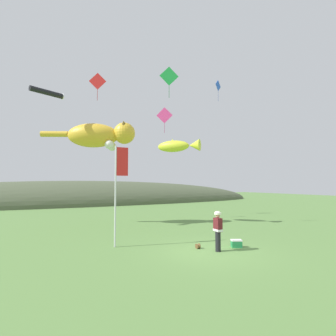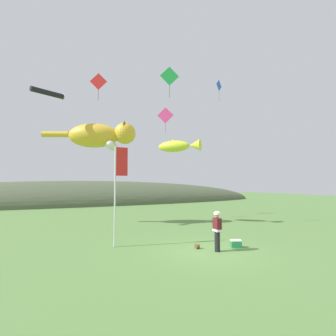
% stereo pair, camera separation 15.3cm
% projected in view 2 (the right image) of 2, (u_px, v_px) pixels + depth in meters
% --- Properties ---
extents(ground_plane, '(120.00, 120.00, 0.00)m').
position_uv_depth(ground_plane, '(209.00, 252.00, 11.63)').
color(ground_plane, '#5B8442').
extents(distant_hill_ridge, '(63.52, 14.35, 6.88)m').
position_uv_depth(distant_hill_ridge, '(85.00, 203.00, 39.99)').
color(distant_hill_ridge, '#4C563D').
rests_on(distant_hill_ridge, ground).
extents(festival_attendant, '(0.30, 0.44, 1.77)m').
position_uv_depth(festival_attendant, '(217.00, 230.00, 11.71)').
color(festival_attendant, black).
rests_on(festival_attendant, ground).
extents(kite_spool, '(0.16, 0.24, 0.24)m').
position_uv_depth(kite_spool, '(197.00, 246.00, 12.16)').
color(kite_spool, olive).
rests_on(kite_spool, ground).
extents(picnic_cooler, '(0.58, 0.51, 0.36)m').
position_uv_depth(picnic_cooler, '(236.00, 244.00, 12.40)').
color(picnic_cooler, '#268C4C').
rests_on(picnic_cooler, ground).
extents(festival_banner_pole, '(0.66, 0.08, 4.86)m').
position_uv_depth(festival_banner_pole, '(118.00, 180.00, 12.74)').
color(festival_banner_pole, silver).
rests_on(festival_banner_pole, ground).
extents(kite_giant_cat, '(6.40, 3.66, 2.10)m').
position_uv_depth(kite_giant_cat, '(101.00, 136.00, 19.48)').
color(kite_giant_cat, gold).
extents(kite_fish_windsock, '(2.92, 3.09, 1.03)m').
position_uv_depth(kite_fish_windsock, '(178.00, 146.00, 20.05)').
color(kite_fish_windsock, yellow).
extents(kite_tube_streamer, '(2.25, 1.21, 0.44)m').
position_uv_depth(kite_tube_streamer, '(48.00, 93.00, 17.96)').
color(kite_tube_streamer, black).
extents(kite_diamond_blue, '(0.87, 0.44, 1.86)m').
position_uv_depth(kite_diamond_blue, '(219.00, 86.00, 22.12)').
color(kite_diamond_blue, blue).
extents(kite_diamond_green, '(1.34, 0.47, 2.31)m').
position_uv_depth(kite_diamond_green, '(170.00, 76.00, 18.99)').
color(kite_diamond_green, green).
extents(kite_diamond_pink, '(1.29, 0.88, 2.44)m').
position_uv_depth(kite_diamond_pink, '(165.00, 115.00, 24.64)').
color(kite_diamond_pink, '#E53F8C').
extents(kite_diamond_red, '(1.29, 0.58, 2.30)m').
position_uv_depth(kite_diamond_red, '(98.00, 82.00, 21.32)').
color(kite_diamond_red, red).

